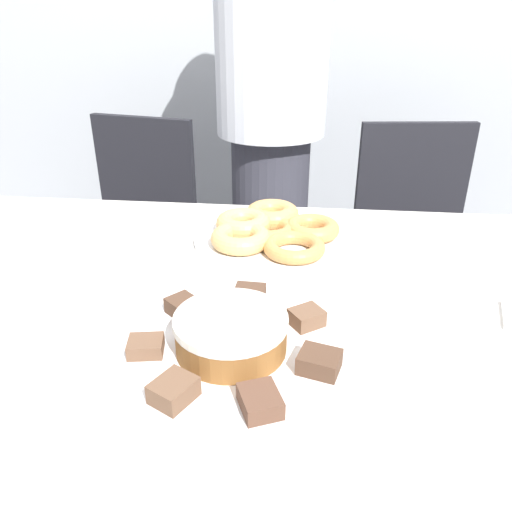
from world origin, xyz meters
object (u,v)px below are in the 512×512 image
object	(u,v)px
office_chair_right	(414,263)
plate_cake	(234,352)
office_chair_left	(133,250)
frosted_cake	(234,333)
plate_donuts	(270,238)
person_standing	(271,113)

from	to	relation	value
office_chair_right	plate_cake	size ratio (longest dim) A/B	2.55
office_chair_left	office_chair_right	size ratio (longest dim) A/B	1.00
office_chair_left	frosted_cake	size ratio (longest dim) A/B	5.40
plate_cake	frosted_cake	bearing A→B (deg)	-117.98
plate_cake	plate_donuts	xyz separation A→B (m)	(0.02, 0.40, 0.00)
plate_donuts	frosted_cake	bearing A→B (deg)	-92.91
office_chair_right	person_standing	bearing A→B (deg)	172.42
plate_cake	office_chair_right	bearing A→B (deg)	65.25
office_chair_left	frosted_cake	bearing A→B (deg)	-50.80
plate_donuts	person_standing	bearing A→B (deg)	94.45
office_chair_right	plate_donuts	size ratio (longest dim) A/B	2.66
office_chair_left	plate_donuts	size ratio (longest dim) A/B	2.66
person_standing	plate_cake	distance (m)	1.07
office_chair_right	plate_cake	world-z (taller)	office_chair_right
plate_cake	frosted_cake	world-z (taller)	frosted_cake
office_chair_right	frosted_cake	size ratio (longest dim) A/B	5.40
person_standing	frosted_cake	world-z (taller)	person_standing
office_chair_right	plate_donuts	bearing A→B (deg)	-132.00
office_chair_right	frosted_cake	distance (m)	1.22
person_standing	office_chair_left	world-z (taller)	person_standing
office_chair_left	plate_cake	xyz separation A→B (m)	(0.54, -1.05, 0.37)
person_standing	frosted_cake	bearing A→B (deg)	-88.30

